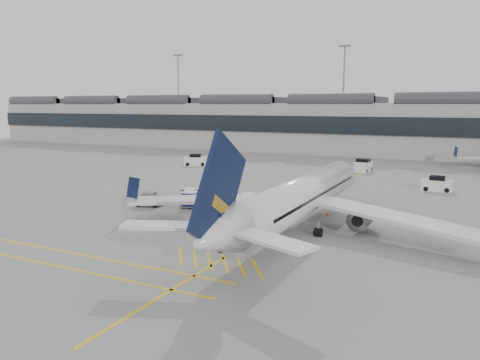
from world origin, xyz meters
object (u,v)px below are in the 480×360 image
at_px(ramp_agent_a, 259,204).
at_px(pushback_tug, 149,200).
at_px(belt_loader, 224,207).
at_px(baggage_cart_a, 250,202).
at_px(airliner_main, 300,198).
at_px(ramp_agent_b, 255,206).

xyz_separation_m(ramp_agent_a, pushback_tug, (-11.75, -2.30, -0.26)).
relative_size(belt_loader, baggage_cart_a, 2.50).
height_order(airliner_main, pushback_tug, airliner_main).
bearing_deg(belt_loader, airliner_main, -33.86).
bearing_deg(ramp_agent_b, belt_loader, -4.74).
bearing_deg(baggage_cart_a, pushback_tug, -175.76).
distance_m(ramp_agent_a, ramp_agent_b, 0.65).
height_order(belt_loader, ramp_agent_a, belt_loader).
bearing_deg(ramp_agent_b, ramp_agent_a, -126.49).
bearing_deg(pushback_tug, airliner_main, -19.88).
bearing_deg(belt_loader, pushback_tug, 167.13).
bearing_deg(ramp_agent_a, airliner_main, -57.44).
relative_size(baggage_cart_a, pushback_tug, 0.64).
bearing_deg(airliner_main, belt_loader, 164.14).
relative_size(airliner_main, belt_loader, 7.50).
height_order(airliner_main, ramp_agent_b, airliner_main).
bearing_deg(baggage_cart_a, airliner_main, -42.66).
bearing_deg(ramp_agent_b, airliner_main, 127.13).
xyz_separation_m(airliner_main, pushback_tug, (-17.39, 1.74, -2.09)).
relative_size(belt_loader, ramp_agent_b, 2.87).
xyz_separation_m(baggage_cart_a, ramp_agent_b, (1.01, -0.97, -0.12)).
relative_size(baggage_cart_a, ramp_agent_a, 1.02).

